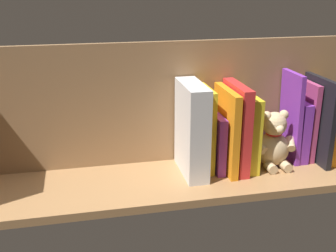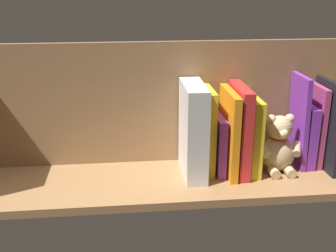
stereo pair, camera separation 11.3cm
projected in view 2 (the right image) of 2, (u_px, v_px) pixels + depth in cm
name	position (u px, v px, depth cm)	size (l,w,h in cm)	color
ground_plane	(168.00, 180.00, 118.18)	(113.53, 28.41, 2.20)	#A87A4C
shelf_back_panel	(164.00, 103.00, 123.02)	(113.53, 1.50, 35.68)	#916B46
book_0	(333.00, 127.00, 121.71)	(2.16, 15.19, 23.28)	orange
book_1	(327.00, 125.00, 120.37)	(1.60, 16.79, 25.38)	black
book_2	(315.00, 125.00, 122.97)	(1.65, 11.43, 23.58)	#B23F72
book_3	(305.00, 135.00, 123.45)	(2.86, 11.77, 18.14)	purple
book_4	(299.00, 121.00, 121.63)	(1.39, 12.01, 26.77)	purple
teddy_bear	(278.00, 146.00, 119.52)	(13.63, 10.68, 16.79)	#D1B284
book_5	(250.00, 134.00, 119.31)	(2.91, 15.68, 21.65)	yellow
book_6	(239.00, 130.00, 117.89)	(3.05, 16.85, 24.79)	red
book_7	(229.00, 132.00, 117.56)	(2.04, 17.32, 23.66)	orange
book_8	(218.00, 143.00, 119.85)	(2.27, 14.45, 16.45)	purple
book_9	(208.00, 130.00, 118.95)	(2.37, 13.15, 23.76)	yellow
dictionary_thick_white	(193.00, 130.00, 115.98)	(5.75, 17.59, 25.77)	silver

